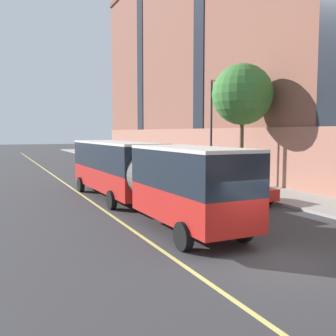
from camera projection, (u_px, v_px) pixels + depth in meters
ground_plane at (269, 263)px, 12.20m from camera, size 260.00×260.00×0.00m
city_bus at (137, 171)px, 20.59m from camera, size 3.24×18.03×3.47m
parked_car_red_0 at (241, 188)px, 22.87m from camera, size 2.09×4.75×1.56m
parked_car_green_2 at (195, 177)px, 28.45m from camera, size 2.07×4.54×1.56m
street_tree_far_uptown at (242, 95)px, 27.90m from camera, size 4.33×4.33×8.74m
street_lamp at (213, 122)px, 29.15m from camera, size 0.36×1.48×7.77m
lane_centerline at (157, 247)px, 13.88m from camera, size 0.16×140.00×0.01m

